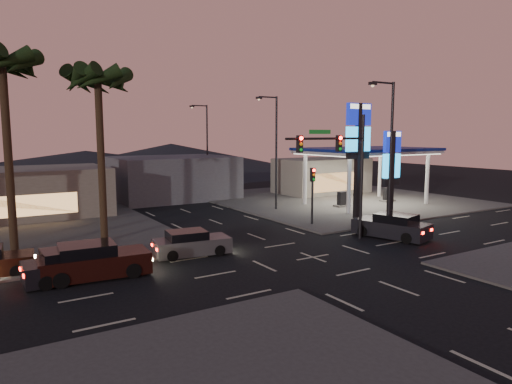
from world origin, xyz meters
TOP-DOWN VIEW (x-y plane):
  - ground at (0.00, 0.00)m, footprint 140.00×140.00m
  - corner_lot_ne at (16.00, 16.00)m, footprint 24.00×24.00m
  - gas_station at (16.00, 12.00)m, footprint 12.20×8.20m
  - convenience_store at (18.00, 21.00)m, footprint 10.00×6.00m
  - pylon_sign_tall at (8.50, 5.50)m, footprint 2.20×0.35m
  - pylon_sign_short at (11.00, 4.50)m, footprint 1.60×0.35m
  - traffic_signal_mast at (3.76, 1.99)m, footprint 6.10×0.39m
  - pedestal_signal at (5.50, 6.98)m, footprint 0.32×0.39m
  - streetlight_near at (6.79, 1.00)m, footprint 2.14×0.25m
  - streetlight_mid at (6.79, 14.00)m, footprint 2.14×0.25m
  - streetlight_far at (6.79, 28.00)m, footprint 2.14×0.25m
  - palm_a at (-9.00, 9.50)m, footprint 4.41×4.41m
  - palm_b at (-14.00, 9.50)m, footprint 4.41×4.41m
  - building_far_west at (-14.00, 22.00)m, footprint 16.00×8.00m
  - building_far_mid at (2.00, 26.00)m, footprint 12.00×9.00m
  - hill_right at (15.00, 60.00)m, footprint 50.00×50.00m
  - hill_center at (0.00, 60.00)m, footprint 60.00×60.00m
  - car_lane_a_front at (-11.95, 2.79)m, footprint 4.70×2.10m
  - car_lane_a_mid at (-11.12, 2.67)m, footprint 5.23×2.46m
  - car_lane_b_front at (-5.57, 3.96)m, footprint 4.48×2.24m
  - suv_station at (7.45, 1.06)m, footprint 3.24×5.17m

SIDE VIEW (x-z plane):
  - ground at x=0.00m, z-range 0.00..0.00m
  - corner_lot_ne at x=16.00m, z-range 0.00..0.12m
  - car_lane_b_front at x=-5.57m, z-range -0.05..1.36m
  - car_lane_a_front at x=-11.95m, z-range -0.05..1.46m
  - suv_station at x=7.45m, z-range -0.06..1.55m
  - car_lane_a_mid at x=-11.12m, z-range -0.06..1.61m
  - convenience_store at x=18.00m, z-range 0.00..4.00m
  - building_far_west at x=-14.00m, z-range 0.00..4.00m
  - hill_center at x=0.00m, z-range 0.00..4.00m
  - building_far_mid at x=2.00m, z-range 0.00..4.40m
  - hill_right at x=15.00m, z-range 0.00..5.00m
  - pedestal_signal at x=5.50m, z-range 0.77..5.07m
  - pylon_sign_short at x=11.00m, z-range 1.16..8.16m
  - gas_station at x=16.00m, z-range 2.34..7.82m
  - traffic_signal_mast at x=3.76m, z-range 1.23..9.23m
  - streetlight_near at x=6.79m, z-range 0.72..10.72m
  - streetlight_mid at x=6.79m, z-range 0.72..10.72m
  - streetlight_far at x=6.79m, z-range 0.72..10.72m
  - pylon_sign_tall at x=8.50m, z-range 1.89..10.89m
  - palm_a at x=-9.00m, z-range 4.00..14.86m
  - palm_b at x=-14.00m, z-range 4.24..15.70m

